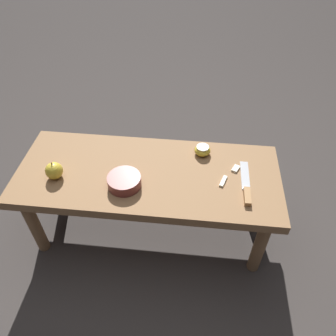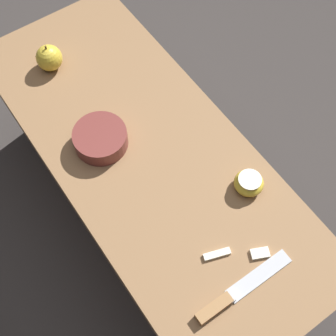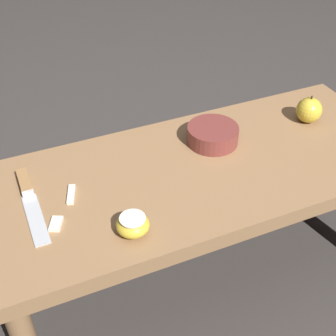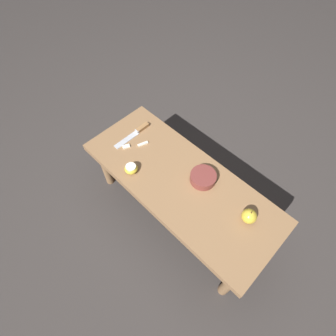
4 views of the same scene
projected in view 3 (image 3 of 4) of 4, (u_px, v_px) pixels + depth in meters
The scene contains 8 objects.
ground_plane at pixel (193, 270), 1.35m from camera, with size 8.00×8.00×0.00m, color #383330.
wooden_bench at pixel (198, 183), 1.14m from camera, with size 1.07×0.43×0.38m.
knife at pixel (28, 194), 1.02m from camera, with size 0.03×0.24×0.02m.
apple_whole at pixel (309, 110), 1.25m from camera, with size 0.07×0.07×0.08m.
apple_cut at pixel (133, 225), 0.93m from camera, with size 0.07×0.07×0.04m.
apple_slice_near_knife at pixel (56, 224), 0.96m from camera, with size 0.04×0.05×0.01m.
apple_slice_center at pixel (71, 194), 1.03m from camera, with size 0.03×0.06×0.01m.
bowl at pixel (213, 135), 1.18m from camera, with size 0.13×0.13×0.04m.
Camera 3 is at (-0.42, -0.77, 1.07)m, focal length 50.00 mm.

